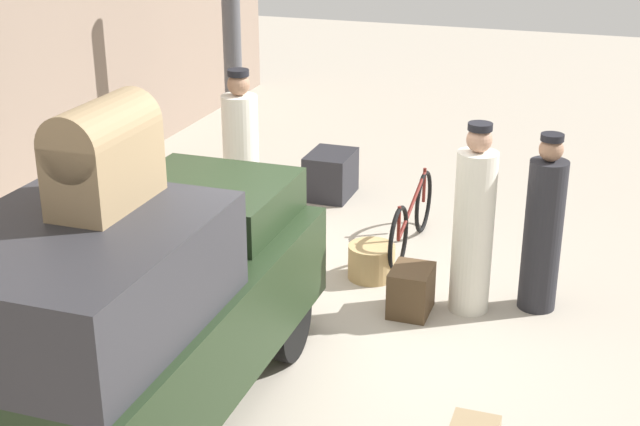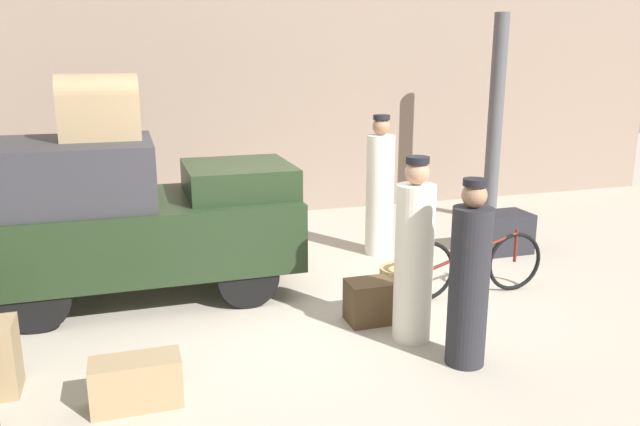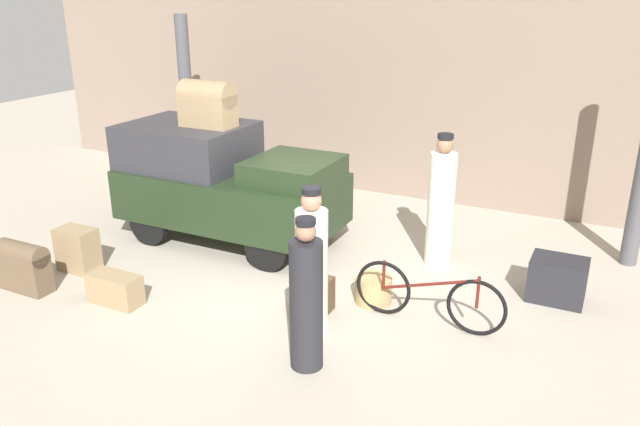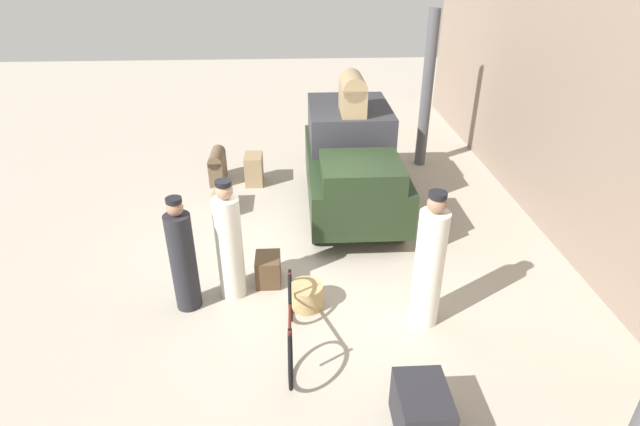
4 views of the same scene
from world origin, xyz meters
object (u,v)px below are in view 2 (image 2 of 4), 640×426
(trunk_large_brown, at_px, (503,232))
(conductor_in_dark_uniform, at_px, (469,281))
(wicker_basket, at_px, (400,282))
(suitcase_small_leather, at_px, (369,301))
(trunk_on_truck_roof, at_px, (99,106))
(truck, at_px, (128,214))
(bicycle, at_px, (471,266))
(porter_lifting_near_truck, at_px, (380,191))
(porter_with_bicycle, at_px, (414,258))
(suitcase_black_upright, at_px, (136,382))

(trunk_large_brown, bearing_deg, conductor_in_dark_uniform, -128.57)
(wicker_basket, height_order, suitcase_small_leather, suitcase_small_leather)
(conductor_in_dark_uniform, xyz_separation_m, trunk_on_truck_roof, (-2.88, 2.46, 1.32))
(truck, distance_m, suitcase_small_leather, 2.72)
(trunk_large_brown, bearing_deg, wicker_basket, -151.84)
(bicycle, relative_size, porter_lifting_near_truck, 0.96)
(bicycle, height_order, trunk_on_truck_roof, trunk_on_truck_roof)
(porter_with_bicycle, xyz_separation_m, porter_lifting_near_truck, (0.70, 2.48, 0.06))
(porter_with_bicycle, relative_size, trunk_large_brown, 2.59)
(porter_lifting_near_truck, relative_size, trunk_on_truck_roof, 2.33)
(trunk_on_truck_roof, bearing_deg, suitcase_black_upright, -85.62)
(porter_with_bicycle, height_order, trunk_large_brown, porter_with_bicycle)
(porter_lifting_near_truck, xyz_separation_m, suitcase_small_leather, (-0.94, -2.01, -0.64))
(truck, xyz_separation_m, bicycle, (3.52, -1.11, -0.58))
(suitcase_small_leather, distance_m, trunk_on_truck_roof, 3.36)
(trunk_large_brown, xyz_separation_m, suitcase_black_upright, (-4.80, -2.49, -0.08))
(truck, bearing_deg, suitcase_black_upright, -90.66)
(conductor_in_dark_uniform, height_order, suitcase_small_leather, conductor_in_dark_uniform)
(porter_lifting_near_truck, xyz_separation_m, suitcase_black_upright, (-3.17, -2.91, -0.66))
(wicker_basket, bearing_deg, suitcase_small_leather, -137.43)
(truck, relative_size, conductor_in_dark_uniform, 2.04)
(wicker_basket, relative_size, trunk_on_truck_roof, 0.57)
(conductor_in_dark_uniform, distance_m, trunk_large_brown, 3.40)
(truck, relative_size, porter_with_bicycle, 1.92)
(truck, distance_m, porter_lifting_near_truck, 3.20)
(suitcase_small_leather, bearing_deg, trunk_large_brown, 31.81)
(truck, relative_size, porter_lifting_near_truck, 1.79)
(bicycle, relative_size, trunk_large_brown, 2.66)
(bicycle, distance_m, porter_with_bicycle, 1.41)
(truck, distance_m, porter_with_bicycle, 3.09)
(porter_lifting_near_truck, bearing_deg, porter_with_bicycle, -105.81)
(conductor_in_dark_uniform, bearing_deg, truck, 137.36)
(wicker_basket, xyz_separation_m, trunk_large_brown, (2.00, 1.07, 0.10))
(porter_with_bicycle, height_order, suitcase_black_upright, porter_with_bicycle)
(conductor_in_dark_uniform, height_order, trunk_large_brown, conductor_in_dark_uniform)
(porter_with_bicycle, relative_size, suitcase_black_upright, 2.58)
(truck, distance_m, trunk_on_truck_roof, 1.16)
(suitcase_small_leather, bearing_deg, bicycle, 13.45)
(suitcase_black_upright, bearing_deg, porter_with_bicycle, 9.88)
(conductor_in_dark_uniform, relative_size, suitcase_small_leather, 3.68)
(wicker_basket, distance_m, trunk_large_brown, 2.27)
(trunk_large_brown, height_order, suitcase_black_upright, trunk_large_brown)
(wicker_basket, distance_m, suitcase_small_leather, 0.77)
(truck, xyz_separation_m, porter_lifting_near_truck, (3.14, 0.59, -0.08))
(porter_with_bicycle, height_order, suitcase_small_leather, porter_with_bicycle)
(porter_lifting_near_truck, relative_size, trunk_large_brown, 2.77)
(conductor_in_dark_uniform, relative_size, porter_lifting_near_truck, 0.88)
(conductor_in_dark_uniform, bearing_deg, trunk_large_brown, 51.43)
(wicker_basket, height_order, trunk_on_truck_roof, trunk_on_truck_roof)
(wicker_basket, bearing_deg, porter_with_bicycle, -108.61)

